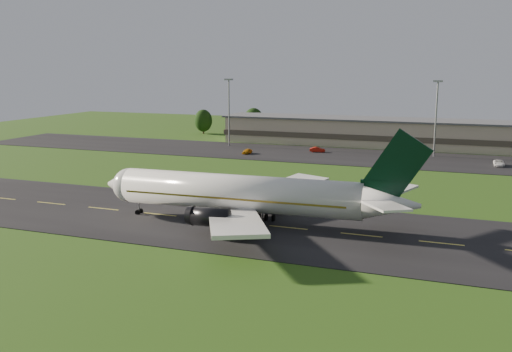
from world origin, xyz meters
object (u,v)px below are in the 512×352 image
(light_mast_centre, at_px, (436,109))
(service_vehicle_c, at_px, (499,163))
(terminal, at_px, (443,135))
(service_vehicle_a, at_px, (247,151))
(light_mast_west, at_px, (229,104))
(service_vehicle_b, at_px, (317,150))
(airliner, at_px, (244,194))

(light_mast_centre, height_order, service_vehicle_c, light_mast_centre)
(terminal, distance_m, service_vehicle_c, 30.50)
(terminal, height_order, light_mast_centre, light_mast_centre)
(light_mast_centre, distance_m, service_vehicle_a, 52.02)
(light_mast_west, relative_size, service_vehicle_a, 4.98)
(service_vehicle_b, distance_m, service_vehicle_c, 47.62)
(service_vehicle_b, bearing_deg, service_vehicle_a, 111.99)
(light_mast_west, height_order, service_vehicle_b, light_mast_west)
(light_mast_west, distance_m, service_vehicle_b, 31.31)
(service_vehicle_a, xyz_separation_m, service_vehicle_b, (17.50, 9.82, 0.01))
(service_vehicle_a, distance_m, service_vehicle_c, 64.71)
(terminal, relative_size, service_vehicle_c, 28.12)
(airliner, distance_m, service_vehicle_a, 71.29)
(airliner, bearing_deg, terminal, 73.22)
(airliner, bearing_deg, light_mast_centre, 71.40)
(terminal, bearing_deg, light_mast_centre, -94.95)
(light_mast_west, relative_size, service_vehicle_b, 4.72)
(terminal, height_order, service_vehicle_a, terminal)
(terminal, relative_size, service_vehicle_b, 33.65)
(service_vehicle_b, bearing_deg, light_mast_centre, -90.53)
(airliner, xyz_separation_m, light_mast_centre, (23.14, 79.96, 8.08))
(airliner, relative_size, light_mast_centre, 2.52)
(service_vehicle_a, bearing_deg, terminal, 33.57)
(light_mast_west, bearing_deg, airliner, -65.25)
(light_mast_west, xyz_separation_m, service_vehicle_a, (11.22, -13.55, -11.94))
(airliner, xyz_separation_m, light_mast_west, (-36.86, 79.96, 8.08))
(airliner, height_order, service_vehicle_b, airliner)
(service_vehicle_a, bearing_deg, light_mast_west, 132.53)
(service_vehicle_a, bearing_deg, light_mast_centre, 18.45)
(airliner, bearing_deg, service_vehicle_a, 108.65)
(service_vehicle_c, bearing_deg, service_vehicle_a, -178.97)
(airliner, relative_size, service_vehicle_b, 11.91)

